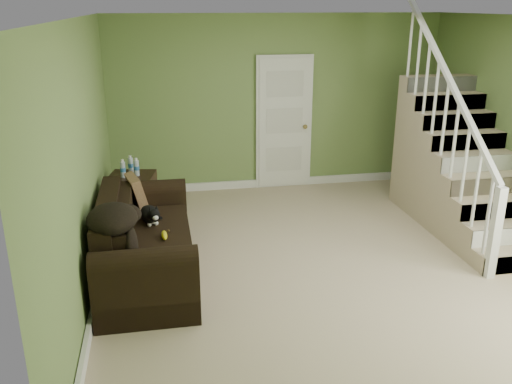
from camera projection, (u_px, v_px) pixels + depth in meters
name	position (u px, v px, depth m)	size (l,w,h in m)	color
floor	(329.00, 263.00, 6.02)	(5.00, 5.50, 0.01)	tan
ceiling	(341.00, 17.00, 5.16)	(5.00, 5.50, 0.01)	white
wall_back	(277.00, 104.00, 8.14)	(5.00, 0.04, 2.60)	#6E8C4B
wall_front	(489.00, 272.00, 3.04)	(5.00, 0.04, 2.60)	#6E8C4B
wall_left	(84.00, 161.00, 5.17)	(0.04, 5.50, 2.60)	#6E8C4B
baseboard_back	(277.00, 182.00, 8.53)	(5.00, 0.04, 0.12)	white
baseboard_left	(100.00, 277.00, 5.58)	(0.04, 5.50, 0.12)	white
door	(284.00, 123.00, 8.22)	(0.86, 0.12, 2.02)	white
staircase	(456.00, 173.00, 7.04)	(1.00, 2.51, 2.82)	tan
sofa	(143.00, 246.00, 5.65)	(0.93, 2.16, 0.86)	black
side_table	(133.00, 199.00, 6.97)	(0.65, 0.65, 0.89)	black
cat	(150.00, 215.00, 5.86)	(0.31, 0.51, 0.25)	black
banana	(164.00, 235.00, 5.51)	(0.06, 0.21, 0.06)	gold
throw_pillow	(137.00, 193.00, 6.26)	(0.10, 0.42, 0.42)	#543521
throw_blanket	(112.00, 219.00, 4.90)	(0.45, 0.59, 0.25)	black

